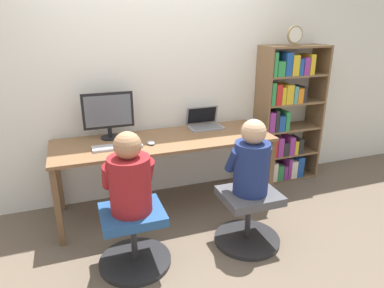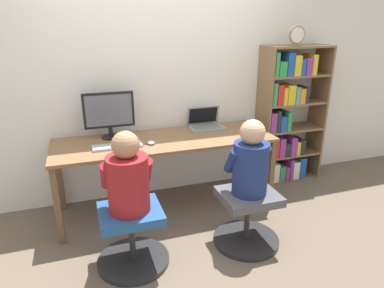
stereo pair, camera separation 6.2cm
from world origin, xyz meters
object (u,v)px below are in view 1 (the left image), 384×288
keyboard (117,147)px  bookshelf (284,120)px  desktop_monitor (108,114)px  person_at_monitor (130,178)px  desk_clock (295,35)px  office_chair_left (134,237)px  person_at_laptop (251,161)px  office_chair_right (248,216)px  laptop (205,123)px

keyboard → bookshelf: (1.94, 0.29, -0.02)m
desktop_monitor → bookshelf: size_ratio=0.31×
keyboard → person_at_monitor: size_ratio=0.71×
desk_clock → desktop_monitor: bearing=177.8°
office_chair_left → desktop_monitor: bearing=91.2°
office_chair_left → person_at_laptop: size_ratio=0.91×
keyboard → desk_clock: (1.92, 0.22, 0.91)m
office_chair_right → desk_clock: 1.94m
office_chair_right → desk_clock: bearing=44.0°
keyboard → person_at_monitor: person_at_monitor is taller
desk_clock → person_at_monitor: bearing=-155.5°
person_at_monitor → bookshelf: 2.17m
desktop_monitor → desk_clock: size_ratio=2.38×
person_at_monitor → desk_clock: size_ratio=3.08×
keyboard → office_chair_right: (0.97, -0.70, -0.51)m
office_chair_left → office_chair_right: bearing=-2.4°
office_chair_right → person_at_monitor: bearing=177.4°
desktop_monitor → person_at_laptop: bearing=-45.0°
desktop_monitor → office_chair_right: (0.99, -1.00, -0.73)m
keyboard → bookshelf: 1.96m
bookshelf → desk_clock: desk_clock is taller
keyboard → desk_clock: 2.14m
desktop_monitor → person_at_monitor: desktop_monitor is taller
person_at_laptop → desktop_monitor: bearing=135.0°
person_at_monitor → keyboard: bearing=89.4°
office_chair_left → bookshelf: (1.95, 0.95, 0.49)m
desktop_monitor → laptop: (0.99, 0.01, -0.19)m
office_chair_right → laptop: bearing=90.3°
laptop → office_chair_left: size_ratio=0.63×
laptop → person_at_monitor: 1.37m
desk_clock → person_at_laptop: bearing=-136.1°
keyboard → office_chair_right: size_ratio=0.78×
person_at_monitor → person_at_laptop: person_at_laptop is taller
person_at_laptop → person_at_monitor: bearing=177.6°
office_chair_left → keyboard: bearing=89.5°
office_chair_left → laptop: bearing=45.1°
office_chair_left → desk_clock: desk_clock is taller
office_chair_right → desk_clock: (0.95, 0.92, 1.42)m
keyboard → office_chair_left: 0.83m
bookshelf → desk_clock: bearing=-106.0°
desktop_monitor → bookshelf: (1.97, -0.00, -0.24)m
desktop_monitor → laptop: bearing=0.8°
desktop_monitor → office_chair_left: bearing=-88.8°
laptop → keyboard: size_ratio=0.81×
office_chair_right → bookshelf: bearing=45.6°
laptop → bookshelf: size_ratio=0.23×
person_at_monitor → desk_clock: desk_clock is taller
desktop_monitor → bookshelf: bearing=-0.0°
desktop_monitor → keyboard: 0.37m
office_chair_left → desk_clock: size_ratio=2.82×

